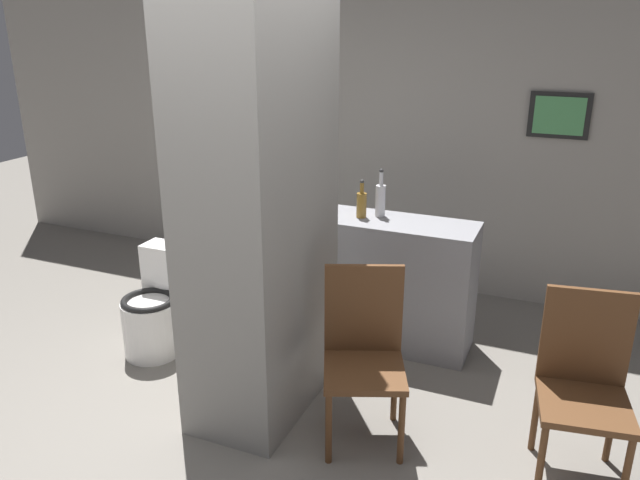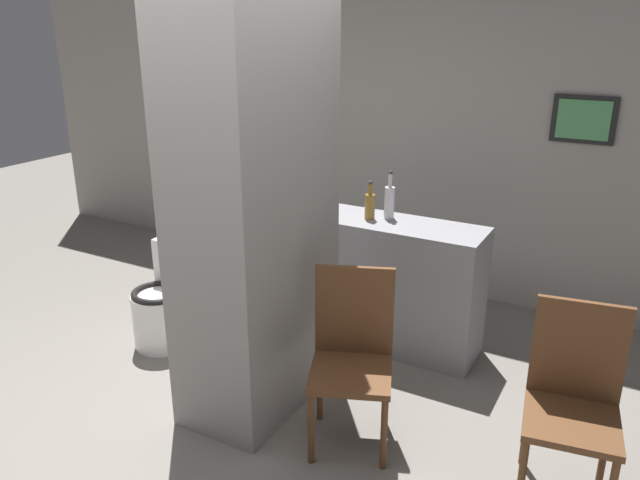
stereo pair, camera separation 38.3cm
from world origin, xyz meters
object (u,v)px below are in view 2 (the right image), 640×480
Objects in this scene: toilet at (166,302)px; bicycle at (273,262)px; chair_by_doorway at (574,396)px; bottle_tall at (389,201)px; chair_near_pillar at (352,351)px.

toilet is 0.42× the size of bicycle.
bottle_tall reaches higher than chair_by_doorway.
chair_near_pillar is (1.65, -0.31, 0.22)m from toilet.
bottle_tall reaches higher than chair_near_pillar.
chair_by_doorway is (2.77, -0.18, 0.22)m from toilet.
bicycle is at bearing 176.72° from bottle_tall.
chair_near_pillar and chair_by_doorway have the same top height.
toilet is 0.75× the size of chair_by_doorway.
toilet is at bearing 147.31° from chair_near_pillar.
toilet is 2.78m from chair_by_doorway.
chair_by_doorway is 0.57× the size of bicycle.
bicycle is at bearing 115.29° from chair_near_pillar.
bicycle is at bearing 68.72° from toilet.
chair_near_pillar reaches higher than toilet.
bottle_tall is (-0.29, 1.14, 0.52)m from chair_near_pillar.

